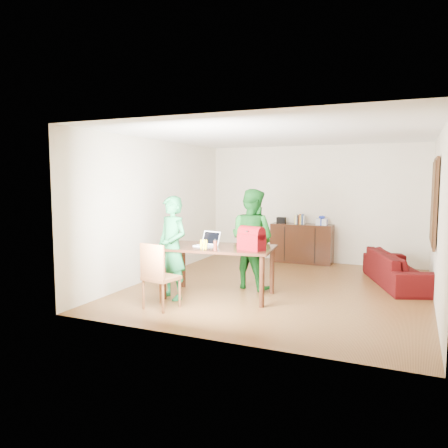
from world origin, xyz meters
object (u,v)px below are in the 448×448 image
at_px(table, 219,253).
at_px(person_far, 252,239).
at_px(person_near, 172,248).
at_px(sofa, 399,269).
at_px(chair, 161,289).
at_px(laptop, 205,244).
at_px(bottle, 215,245).
at_px(red_bag, 252,241).

distance_m(table, person_far, 0.83).
bearing_deg(person_near, sofa, 56.53).
bearing_deg(table, sofa, 29.93).
distance_m(chair, laptop, 1.12).
distance_m(person_near, laptop, 0.55).
bearing_deg(person_near, person_far, 71.72).
bearing_deg(person_near, bottle, 25.47).
bearing_deg(table, laptop, -169.19).
relative_size(person_near, laptop, 4.31).
bearing_deg(red_bag, bottle, -136.65).
xyz_separation_m(chair, person_near, (-0.12, 0.55, 0.54)).
xyz_separation_m(red_bag, sofa, (2.11, 2.13, -0.68)).
bearing_deg(bottle, laptop, 137.41).
distance_m(person_near, red_bag, 1.29).
bearing_deg(person_near, chair, -57.27).
relative_size(person_near, bottle, 9.61).
bearing_deg(laptop, chair, -96.00).
relative_size(chair, sofa, 0.49).
height_order(table, red_bag, red_bag).
xyz_separation_m(person_near, bottle, (0.74, 0.07, 0.08)).
distance_m(person_far, red_bag, 0.92).
height_order(laptop, bottle, laptop).
bearing_deg(bottle, table, 104.89).
distance_m(bottle, sofa, 3.59).
height_order(person_near, bottle, person_near).
bearing_deg(chair, table, 72.44).
bearing_deg(laptop, red_bag, 9.93).
distance_m(laptop, red_bag, 0.83).
bearing_deg(chair, bottle, 55.64).
height_order(chair, laptop, laptop).
bearing_deg(chair, person_near, 113.00).
xyz_separation_m(chair, person_far, (0.82, 1.72, 0.59)).
distance_m(table, laptop, 0.28).
relative_size(person_far, bottle, 10.15).
xyz_separation_m(person_near, laptop, (0.42, 0.35, 0.04)).
relative_size(chair, laptop, 2.58).
bearing_deg(person_far, chair, 79.76).
bearing_deg(person_far, table, 83.59).
relative_size(laptop, sofa, 0.19).
height_order(table, chair, chair).
height_order(laptop, sofa, laptop).
xyz_separation_m(table, person_near, (-0.64, -0.42, 0.11)).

